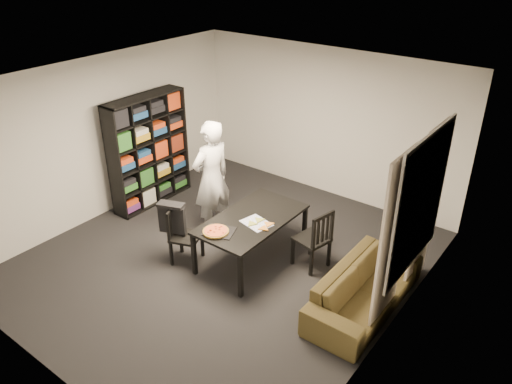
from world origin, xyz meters
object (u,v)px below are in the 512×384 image
Objects in this scene: chair_left at (180,231)px; sofa at (365,288)px; bookshelf at (149,151)px; chair_right at (317,236)px; baking_tray at (219,231)px; pepperoni_pizza at (216,231)px; dining_table at (252,222)px; person at (212,179)px.

chair_left reaches higher than sofa.
chair_left is 2.65m from sofa.
sofa is at bearing -4.46° from bookshelf.
chair_left is 0.44× the size of sofa.
chair_right is at bearing -79.01° from chair_left.
bookshelf is 2.52m from baking_tray.
chair_right is 2.60× the size of pepperoni_pizza.
chair_left is at bearing -172.30° from baking_tray.
baking_tray is at bearing -102.66° from chair_left.
dining_table is 1.93× the size of chair_left.
dining_table is at bearing -8.17° from bookshelf.
bookshelf reaches higher than pepperoni_pizza.
chair_left reaches higher than pepperoni_pizza.
bookshelf reaches higher than sofa.
person reaches higher than sofa.
sofa is (1.77, 0.02, -0.34)m from dining_table.
pepperoni_pizza is (0.64, 0.04, 0.22)m from chair_left.
person reaches higher than baking_tray.
bookshelf is 0.99× the size of sofa.
pepperoni_pizza is at bearing -103.72° from dining_table.
person is at bearing -4.34° from bookshelf.
person is (-0.17, 0.87, 0.44)m from chair_left.
dining_table is at bearing -71.41° from chair_left.
bookshelf is at bearing 85.54° from sofa.
chair_right is (1.63, 1.00, 0.04)m from chair_left.
sofa is (2.72, -0.22, -0.64)m from person.
chair_left is at bearing 21.19° from person.
person is 4.60× the size of baking_tray.
sofa is at bearing -95.94° from chair_left.
pepperoni_pizza is at bearing -106.78° from chair_left.
pepperoni_pizza is (-0.02, -0.05, 0.02)m from baking_tray.
chair_left is 0.46× the size of person.
pepperoni_pizza is at bearing -22.23° from bookshelf.
chair_left is at bearing -46.32° from chair_right.
chair_right is (3.31, 0.01, -0.43)m from bookshelf.
bookshelf reaches higher than chair_right.
chair_right is at bearing 43.87° from pepperoni_pizza.
sofa is (0.92, -0.34, -0.24)m from chair_right.
dining_table is 1.80m from sofa.
chair_right is at bearing 42.84° from baking_tray.
sofa is at bearing 16.66° from baking_tray.
person is 2.81m from sofa.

